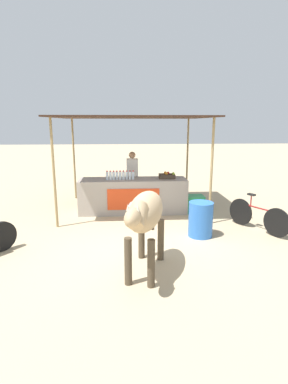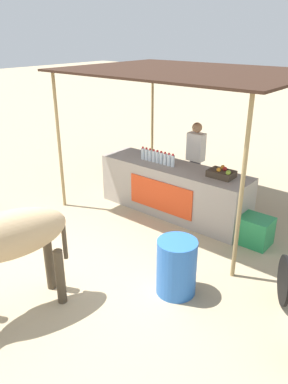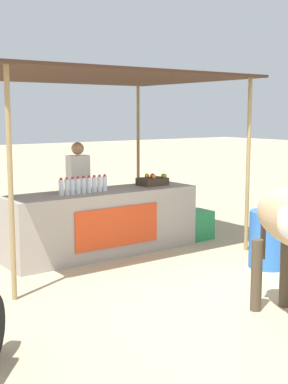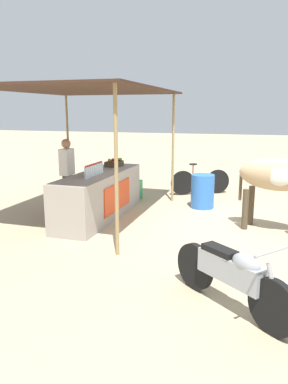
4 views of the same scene
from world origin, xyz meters
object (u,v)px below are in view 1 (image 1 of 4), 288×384
vendor_behind_counter (132,178)px  bicycle_leaning (257,216)px  stall_counter (133,196)px  water_barrel (201,219)px  fruit_crate (167,176)px  cow (145,215)px  cooler_box (193,204)px

vendor_behind_counter → bicycle_leaning: bearing=-40.1°
stall_counter → water_barrel: 2.44m
bicycle_leaning → fruit_crate: bearing=137.9°
stall_counter → cow: size_ratio=1.62×
cow → bicycle_leaning: bearing=34.1°
fruit_crate → vendor_behind_counter: size_ratio=0.27×
vendor_behind_counter → fruit_crate: bearing=-35.9°
cooler_box → bicycle_leaning: bearing=-53.2°
cow → fruit_crate: bearing=76.4°
cooler_box → bicycle_leaning: 1.98m
cooler_box → water_barrel: bearing=-97.7°
fruit_crate → cow: cow is taller
fruit_crate → cow: 3.72m
vendor_behind_counter → bicycle_leaning: 3.80m
fruit_crate → bicycle_leaning: size_ratio=0.30×
water_barrel → cow: cow is taller
water_barrel → cow: (-1.36, -1.61, 0.64)m
cooler_box → water_barrel: size_ratio=0.76×
vendor_behind_counter → cow: (0.09, -4.32, 0.18)m
stall_counter → water_barrel: (1.46, -1.96, -0.09)m
stall_counter → water_barrel: bearing=-53.4°
water_barrel → bicycle_leaning: (1.43, 0.28, -0.04)m
fruit_crate → cooler_box: (0.73, -0.15, -0.79)m
cow → bicycle_leaning: size_ratio=1.26×
cooler_box → water_barrel: water_barrel is taller
vendor_behind_counter → cooler_box: size_ratio=2.75×
stall_counter → bicycle_leaning: (2.89, -1.68, -0.13)m
stall_counter → vendor_behind_counter: bearing=89.6°
vendor_behind_counter → cooler_box: 2.00m
water_barrel → fruit_crate: bearing=103.5°
water_barrel → stall_counter: bearing=126.6°
fruit_crate → water_barrel: (0.48, -2.01, -0.64)m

